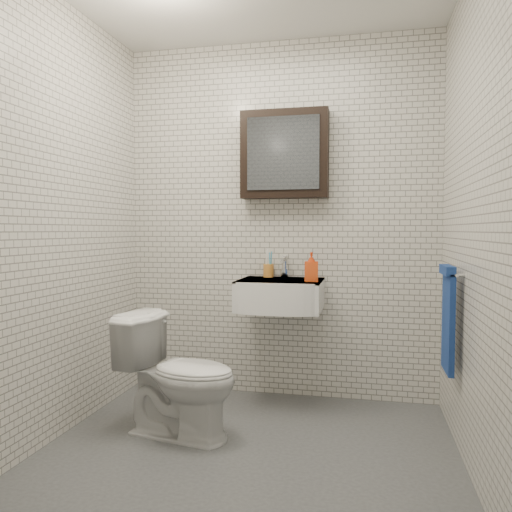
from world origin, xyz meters
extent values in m
cube|color=#45474C|center=(0.00, 0.00, 0.01)|extent=(2.20, 2.00, 0.01)
cube|color=silver|center=(0.00, 1.00, 1.25)|extent=(2.20, 0.02, 2.50)
cube|color=silver|center=(0.00, -1.00, 1.25)|extent=(2.20, 0.02, 2.50)
cube|color=silver|center=(-1.10, 0.00, 1.25)|extent=(0.02, 2.00, 2.50)
cube|color=silver|center=(1.10, 0.00, 1.25)|extent=(0.02, 2.00, 2.50)
cube|color=white|center=(0.05, 0.78, 0.75)|extent=(0.55, 0.45, 0.20)
cylinder|color=silver|center=(0.05, 0.80, 0.84)|extent=(0.31, 0.31, 0.02)
cylinder|color=silver|center=(0.05, 0.80, 0.85)|extent=(0.04, 0.04, 0.01)
cube|color=white|center=(0.05, 0.78, 0.84)|extent=(0.55, 0.45, 0.01)
cylinder|color=silver|center=(0.05, 0.94, 0.88)|extent=(0.06, 0.06, 0.06)
cylinder|color=silver|center=(0.05, 0.94, 0.94)|extent=(0.03, 0.03, 0.08)
cylinder|color=silver|center=(0.05, 0.88, 0.97)|extent=(0.02, 0.12, 0.02)
cube|color=silver|center=(0.05, 0.97, 0.99)|extent=(0.02, 0.09, 0.01)
cube|color=black|center=(0.05, 0.93, 1.70)|extent=(0.60, 0.14, 0.60)
cube|color=#3F444C|center=(0.05, 0.85, 1.70)|extent=(0.49, 0.01, 0.49)
cylinder|color=silver|center=(1.06, 0.35, 0.95)|extent=(0.02, 0.30, 0.02)
cylinder|color=silver|center=(1.08, 0.48, 0.95)|extent=(0.04, 0.02, 0.02)
cylinder|color=silver|center=(1.08, 0.22, 0.95)|extent=(0.04, 0.02, 0.02)
cube|color=#1D4F88|center=(1.05, 0.35, 0.68)|extent=(0.03, 0.26, 0.54)
cube|color=#1D4F88|center=(1.04, 0.35, 0.96)|extent=(0.05, 0.26, 0.05)
cylinder|color=orange|center=(-0.06, 0.94, 0.90)|extent=(0.08, 0.08, 0.09)
cylinder|color=white|center=(-0.08, 0.93, 0.96)|extent=(0.02, 0.03, 0.17)
cylinder|color=#42A6D4|center=(-0.05, 0.93, 0.95)|extent=(0.01, 0.02, 0.16)
cylinder|color=white|center=(-0.07, 0.95, 0.96)|extent=(0.02, 0.03, 0.18)
cylinder|color=#42A6D4|center=(-0.05, 0.95, 0.95)|extent=(0.02, 0.04, 0.16)
imported|color=#E45418|center=(0.26, 0.70, 0.94)|extent=(0.09, 0.10, 0.19)
imported|color=white|center=(-0.43, 0.16, 0.35)|extent=(0.74, 0.51, 0.70)
camera|label=1|loc=(0.60, -2.49, 1.18)|focal=35.00mm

